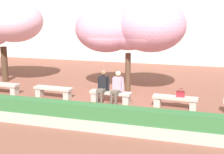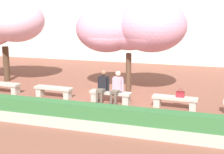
{
  "view_description": "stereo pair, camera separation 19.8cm",
  "coord_description": "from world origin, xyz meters",
  "px_view_note": "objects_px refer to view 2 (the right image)",
  "views": [
    {
      "loc": [
        3.6,
        -11.47,
        3.52
      ],
      "look_at": [
        0.0,
        0.2,
        1.0
      ],
      "focal_mm": 50.0,
      "sensor_mm": 36.0,
      "label": 1
    },
    {
      "loc": [
        3.78,
        -11.41,
        3.52
      ],
      "look_at": [
        0.0,
        0.2,
        1.0
      ],
      "focal_mm": 50.0,
      "sensor_mm": 36.0,
      "label": 2
    }
  ],
  "objects_px": {
    "person_seated_left": "(103,85)",
    "cherry_tree_main": "(132,28)",
    "stone_bench_west_end": "(3,86)",
    "person_seated_right": "(117,86)",
    "cherry_tree_secondary": "(2,23)",
    "stone_bench_near_east": "(175,101)",
    "stone_bench_center": "(110,95)",
    "handbag": "(180,94)",
    "stone_bench_near_west": "(54,90)"
  },
  "relations": [
    {
      "from": "handbag",
      "to": "stone_bench_near_west",
      "type": "bearing_deg",
      "value": 179.93
    },
    {
      "from": "person_seated_right",
      "to": "stone_bench_near_west",
      "type": "bearing_deg",
      "value": 178.94
    },
    {
      "from": "cherry_tree_secondary",
      "to": "stone_bench_near_east",
      "type": "bearing_deg",
      "value": -12.75
    },
    {
      "from": "stone_bench_near_west",
      "to": "cherry_tree_secondary",
      "type": "xyz_separation_m",
      "value": [
        -3.9,
        2.03,
        2.72
      ]
    },
    {
      "from": "stone_bench_west_end",
      "to": "handbag",
      "type": "relative_size",
      "value": 4.98
    },
    {
      "from": "stone_bench_west_end",
      "to": "stone_bench_near_west",
      "type": "distance_m",
      "value": 2.54
    },
    {
      "from": "person_seated_right",
      "to": "cherry_tree_secondary",
      "type": "bearing_deg",
      "value": 162.78
    },
    {
      "from": "handbag",
      "to": "cherry_tree_main",
      "type": "height_order",
      "value": "cherry_tree_main"
    },
    {
      "from": "stone_bench_near_west",
      "to": "stone_bench_center",
      "type": "height_order",
      "value": "same"
    },
    {
      "from": "stone_bench_center",
      "to": "person_seated_left",
      "type": "distance_m",
      "value": 0.51
    },
    {
      "from": "person_seated_left",
      "to": "person_seated_right",
      "type": "relative_size",
      "value": 1.0
    },
    {
      "from": "person_seated_right",
      "to": "stone_bench_near_east",
      "type": "bearing_deg",
      "value": 1.33
    },
    {
      "from": "stone_bench_west_end",
      "to": "person_seated_right",
      "type": "relative_size",
      "value": 1.31
    },
    {
      "from": "person_seated_right",
      "to": "handbag",
      "type": "relative_size",
      "value": 3.81
    },
    {
      "from": "stone_bench_near_east",
      "to": "handbag",
      "type": "relative_size",
      "value": 4.98
    },
    {
      "from": "person_seated_left",
      "to": "cherry_tree_secondary",
      "type": "relative_size",
      "value": 0.28
    },
    {
      "from": "stone_bench_near_west",
      "to": "cherry_tree_main",
      "type": "distance_m",
      "value": 4.33
    },
    {
      "from": "person_seated_left",
      "to": "cherry_tree_secondary",
      "type": "bearing_deg",
      "value": 161.22
    },
    {
      "from": "stone_bench_near_east",
      "to": "person_seated_left",
      "type": "xyz_separation_m",
      "value": [
        -2.85,
        -0.05,
        0.4
      ]
    },
    {
      "from": "stone_bench_near_west",
      "to": "cherry_tree_main",
      "type": "bearing_deg",
      "value": 34.24
    },
    {
      "from": "person_seated_left",
      "to": "handbag",
      "type": "xyz_separation_m",
      "value": [
        3.04,
        0.05,
        -0.12
      ]
    },
    {
      "from": "stone_bench_center",
      "to": "handbag",
      "type": "xyz_separation_m",
      "value": [
        2.73,
        -0.01,
        0.28
      ]
    },
    {
      "from": "stone_bench_center",
      "to": "stone_bench_near_west",
      "type": "bearing_deg",
      "value": 180.0
    },
    {
      "from": "person_seated_left",
      "to": "cherry_tree_main",
      "type": "xyz_separation_m",
      "value": [
        0.64,
        2.01,
        2.19
      ]
    },
    {
      "from": "stone_bench_near_east",
      "to": "person_seated_right",
      "type": "xyz_separation_m",
      "value": [
        -2.25,
        -0.05,
        0.4
      ]
    },
    {
      "from": "stone_bench_center",
      "to": "stone_bench_near_east",
      "type": "distance_m",
      "value": 2.54
    },
    {
      "from": "stone_bench_near_east",
      "to": "cherry_tree_main",
      "type": "distance_m",
      "value": 3.93
    },
    {
      "from": "cherry_tree_main",
      "to": "cherry_tree_secondary",
      "type": "distance_m",
      "value": 6.77
    },
    {
      "from": "stone_bench_west_end",
      "to": "person_seated_right",
      "type": "distance_m",
      "value": 5.38
    },
    {
      "from": "stone_bench_near_west",
      "to": "handbag",
      "type": "distance_m",
      "value": 5.28
    },
    {
      "from": "stone_bench_near_east",
      "to": "person_seated_right",
      "type": "relative_size",
      "value": 1.31
    },
    {
      "from": "stone_bench_west_end",
      "to": "stone_bench_center",
      "type": "bearing_deg",
      "value": 0.0
    },
    {
      "from": "stone_bench_near_east",
      "to": "stone_bench_near_west",
      "type": "bearing_deg",
      "value": 180.0
    },
    {
      "from": "stone_bench_center",
      "to": "cherry_tree_main",
      "type": "xyz_separation_m",
      "value": [
        0.33,
        1.95,
        2.59
      ]
    },
    {
      "from": "person_seated_right",
      "to": "handbag",
      "type": "distance_m",
      "value": 2.45
    },
    {
      "from": "handbag",
      "to": "stone_bench_near_east",
      "type": "bearing_deg",
      "value": 178.0
    },
    {
      "from": "person_seated_right",
      "to": "cherry_tree_secondary",
      "type": "xyz_separation_m",
      "value": [
        -6.72,
        2.08,
        2.32
      ]
    },
    {
      "from": "stone_bench_near_west",
      "to": "person_seated_right",
      "type": "xyz_separation_m",
      "value": [
        2.83,
        -0.05,
        0.4
      ]
    },
    {
      "from": "stone_bench_center",
      "to": "handbag",
      "type": "bearing_deg",
      "value": -0.14
    },
    {
      "from": "stone_bench_near_west",
      "to": "cherry_tree_main",
      "type": "relative_size",
      "value": 0.34
    },
    {
      "from": "stone_bench_near_east",
      "to": "person_seated_left",
      "type": "relative_size",
      "value": 1.31
    },
    {
      "from": "person_seated_right",
      "to": "handbag",
      "type": "xyz_separation_m",
      "value": [
        2.44,
        0.05,
        -0.12
      ]
    },
    {
      "from": "cherry_tree_secondary",
      "to": "stone_bench_near_west",
      "type": "bearing_deg",
      "value": -27.53
    },
    {
      "from": "person_seated_right",
      "to": "handbag",
      "type": "height_order",
      "value": "person_seated_right"
    },
    {
      "from": "stone_bench_center",
      "to": "handbag",
      "type": "height_order",
      "value": "handbag"
    },
    {
      "from": "stone_bench_west_end",
      "to": "stone_bench_center",
      "type": "height_order",
      "value": "same"
    },
    {
      "from": "stone_bench_west_end",
      "to": "stone_bench_center",
      "type": "distance_m",
      "value": 5.08
    },
    {
      "from": "stone_bench_near_west",
      "to": "stone_bench_center",
      "type": "distance_m",
      "value": 2.54
    },
    {
      "from": "person_seated_left",
      "to": "stone_bench_west_end",
      "type": "bearing_deg",
      "value": 179.36
    },
    {
      "from": "stone_bench_west_end",
      "to": "stone_bench_near_west",
      "type": "xyz_separation_m",
      "value": [
        2.54,
        0.0,
        0.0
      ]
    }
  ]
}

